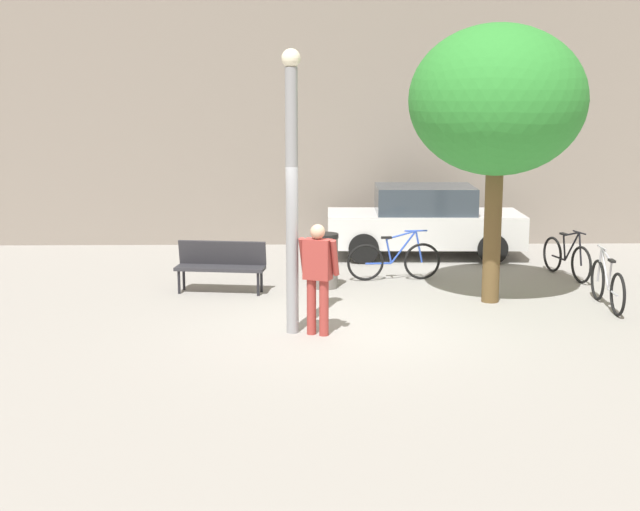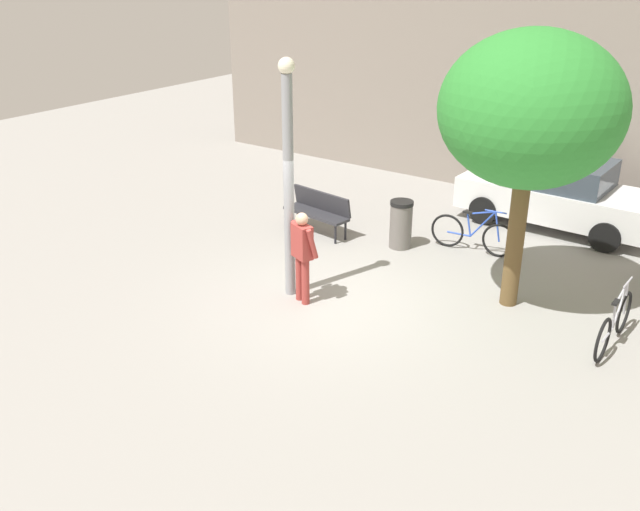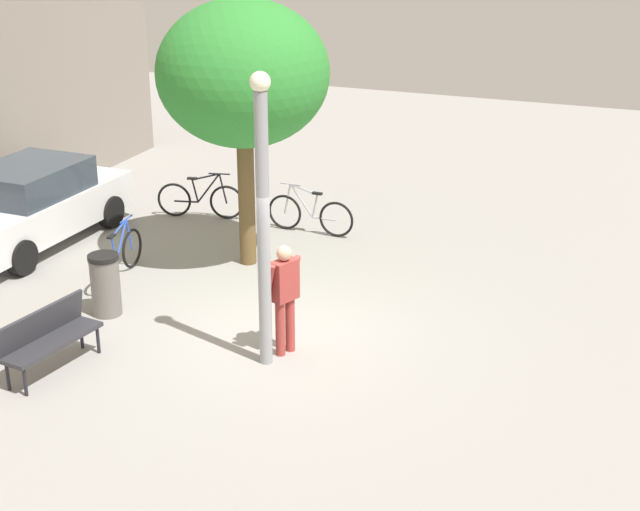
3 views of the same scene
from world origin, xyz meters
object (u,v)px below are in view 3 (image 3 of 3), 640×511
(plaza_tree, at_px, (243,74))
(park_bench, at_px, (48,335))
(person_by_lamppost, at_px, (284,292))
(parked_car_white, at_px, (32,205))
(lamppost, at_px, (263,213))
(bicycle_blue, at_px, (118,257))
(bicycle_silver, at_px, (310,214))
(trash_bin, at_px, (105,284))
(bicycle_black, at_px, (201,200))

(plaza_tree, bearing_deg, park_bench, 169.87)
(person_by_lamppost, bearing_deg, parked_car_white, 68.77)
(lamppost, xyz_separation_m, bicycle_blue, (1.91, 3.68, -1.87))
(bicycle_silver, bearing_deg, bicycle_blue, 146.36)
(bicycle_blue, bearing_deg, plaza_tree, -50.28)
(plaza_tree, xyz_separation_m, trash_bin, (-2.82, 1.14, -2.90))
(lamppost, height_order, bicycle_black, lamppost)
(lamppost, height_order, bicycle_blue, lamppost)
(bicycle_black, height_order, trash_bin, trash_bin)
(bicycle_blue, relative_size, bicycle_silver, 1.00)
(parked_car_white, bearing_deg, park_bench, -140.77)
(park_bench, bearing_deg, bicycle_silver, -11.08)
(park_bench, xyz_separation_m, parked_car_white, (4.12, 3.36, 0.23))
(plaza_tree, xyz_separation_m, bicycle_blue, (-1.48, 1.78, -3.03))
(person_by_lamppost, height_order, bicycle_silver, person_by_lamppost)
(person_by_lamppost, bearing_deg, bicycle_blue, 68.15)
(park_bench, bearing_deg, lamppost, -64.28)
(trash_bin, bearing_deg, park_bench, -171.01)
(plaza_tree, bearing_deg, bicycle_silver, -13.44)
(bicycle_black, bearing_deg, person_by_lamppost, -140.81)
(park_bench, height_order, parked_car_white, parked_car_white)
(lamppost, height_order, parked_car_white, lamppost)
(lamppost, relative_size, bicycle_blue, 2.32)
(trash_bin, bearing_deg, parked_car_white, 53.91)
(parked_car_white, relative_size, trash_bin, 4.19)
(bicycle_blue, relative_size, parked_car_white, 0.43)
(bicycle_blue, distance_m, bicycle_silver, 4.02)
(person_by_lamppost, relative_size, bicycle_black, 0.94)
(park_bench, bearing_deg, plaza_tree, -10.13)
(plaza_tree, distance_m, parked_car_white, 5.00)
(person_by_lamppost, bearing_deg, lamppost, 160.59)
(lamppost, xyz_separation_m, bicycle_silver, (5.25, 1.45, -1.87))
(bicycle_silver, xyz_separation_m, parked_car_white, (-2.45, 4.65, 0.39))
(lamppost, bearing_deg, bicycle_black, 36.20)
(lamppost, xyz_separation_m, plaza_tree, (3.39, 1.90, 1.15))
(plaza_tree, relative_size, bicycle_black, 2.64)
(lamppost, relative_size, trash_bin, 4.13)
(lamppost, xyz_separation_m, parked_car_white, (2.80, 6.10, -1.48))
(person_by_lamppost, relative_size, trash_bin, 1.65)
(bicycle_silver, relative_size, bicycle_black, 1.02)
(bicycle_blue, bearing_deg, bicycle_silver, -33.64)
(lamppost, relative_size, parked_car_white, 0.99)
(bicycle_blue, bearing_deg, parked_car_white, 69.75)
(park_bench, height_order, bicycle_black, bicycle_black)
(lamppost, distance_m, plaza_tree, 4.05)
(person_by_lamppost, xyz_separation_m, bicycle_black, (4.91, 4.00, -0.58))
(park_bench, height_order, trash_bin, trash_bin)
(park_bench, bearing_deg, bicycle_black, 9.69)
(trash_bin, bearing_deg, plaza_tree, -22.00)
(park_bench, distance_m, plaza_tree, 5.58)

